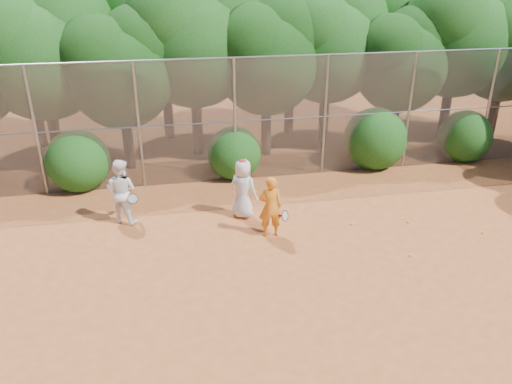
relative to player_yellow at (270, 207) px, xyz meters
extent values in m
plane|color=#A35124|center=(0.71, -2.07, -0.84)|extent=(80.00, 80.00, 0.00)
cylinder|color=gray|center=(-6.29, 3.93, 1.16)|extent=(0.09, 0.09, 4.00)
cylinder|color=gray|center=(-3.29, 3.93, 1.16)|extent=(0.09, 0.09, 4.00)
cylinder|color=gray|center=(-0.29, 3.93, 1.16)|extent=(0.09, 0.09, 4.00)
cylinder|color=gray|center=(2.71, 3.93, 1.16)|extent=(0.09, 0.09, 4.00)
cylinder|color=gray|center=(5.71, 3.93, 1.16)|extent=(0.09, 0.09, 4.00)
cylinder|color=gray|center=(8.71, 3.93, 1.16)|extent=(0.09, 0.09, 4.00)
cylinder|color=gray|center=(0.71, 3.93, 3.16)|extent=(20.00, 0.05, 0.05)
cylinder|color=gray|center=(0.71, 3.93, 1.16)|extent=(20.00, 0.04, 0.04)
cube|color=slate|center=(0.71, 3.93, 1.16)|extent=(20.00, 0.02, 4.00)
cylinder|color=black|center=(-6.29, 6.43, 0.42)|extent=(0.38, 0.38, 2.52)
sphere|color=#144711|center=(-6.29, 6.43, 2.89)|extent=(4.03, 4.03, 4.03)
sphere|color=#144711|center=(-5.49, 6.83, 3.89)|extent=(3.23, 3.23, 3.23)
sphere|color=#144711|center=(-7.00, 6.13, 3.69)|extent=(3.02, 3.02, 3.02)
cylinder|color=black|center=(-3.79, 5.73, 0.24)|extent=(0.36, 0.36, 2.17)
sphere|color=black|center=(-3.79, 5.73, 2.37)|extent=(3.47, 3.47, 3.47)
sphere|color=black|center=(-3.10, 6.08, 3.24)|extent=(2.78, 2.78, 2.78)
sphere|color=black|center=(-4.40, 5.47, 3.06)|extent=(2.60, 2.60, 2.60)
cylinder|color=black|center=(-1.29, 6.73, 0.49)|extent=(0.39, 0.39, 2.66)
sphere|color=#144711|center=(-1.29, 6.73, 3.09)|extent=(4.26, 4.26, 4.26)
sphere|color=#144711|center=(-0.44, 7.16, 4.16)|extent=(3.40, 3.40, 3.40)
sphere|color=#144711|center=(-2.04, 6.41, 3.94)|extent=(3.19, 3.19, 3.19)
cylinder|color=black|center=(1.21, 6.13, 0.29)|extent=(0.37, 0.37, 2.27)
sphere|color=black|center=(1.21, 6.13, 2.52)|extent=(3.64, 3.64, 3.64)
sphere|color=black|center=(1.93, 6.49, 3.43)|extent=(2.91, 2.91, 2.91)
sphere|color=black|center=(0.57, 5.86, 3.25)|extent=(2.73, 2.73, 2.73)
cylinder|color=black|center=(3.71, 6.93, 0.38)|extent=(0.38, 0.38, 2.45)
sphere|color=#144711|center=(3.71, 6.93, 2.78)|extent=(3.92, 3.92, 3.92)
sphere|color=#144711|center=(4.49, 7.32, 3.76)|extent=(3.14, 3.14, 3.14)
sphere|color=#144711|center=(3.02, 6.64, 3.57)|extent=(2.94, 2.94, 2.94)
cylinder|color=black|center=(6.21, 5.93, 0.21)|extent=(0.36, 0.36, 2.10)
sphere|color=black|center=(6.21, 5.93, 2.26)|extent=(3.36, 3.36, 3.36)
sphere|color=black|center=(6.88, 6.27, 3.10)|extent=(2.69, 2.69, 2.69)
sphere|color=black|center=(5.62, 5.68, 2.94)|extent=(2.52, 2.52, 2.52)
cylinder|color=black|center=(8.71, 6.53, 0.45)|extent=(0.39, 0.39, 2.59)
sphere|color=#144711|center=(8.71, 6.53, 2.99)|extent=(4.14, 4.14, 4.14)
sphere|color=#144711|center=(9.53, 6.94, 4.02)|extent=(3.32, 3.32, 3.32)
sphere|color=#144711|center=(7.98, 6.22, 3.82)|extent=(3.11, 3.11, 3.11)
cylinder|color=black|center=(10.71, 6.23, 0.31)|extent=(0.37, 0.37, 2.31)
sphere|color=black|center=(10.71, 6.23, 2.57)|extent=(3.70, 3.70, 3.70)
sphere|color=black|center=(10.06, 5.95, 3.31)|extent=(2.77, 2.77, 2.77)
cylinder|color=black|center=(-7.29, 8.73, 0.47)|extent=(0.39, 0.39, 2.62)
sphere|color=#144711|center=(-7.29, 8.73, 3.04)|extent=(4.20, 4.20, 4.20)
sphere|color=#144711|center=(-6.45, 9.15, 4.09)|extent=(3.36, 3.36, 3.36)
cylinder|color=black|center=(-2.29, 8.93, 0.56)|extent=(0.40, 0.40, 2.80)
sphere|color=#144711|center=(-2.29, 8.93, 3.30)|extent=(4.48, 4.48, 4.48)
sphere|color=#144711|center=(-1.40, 9.38, 4.42)|extent=(3.58, 3.58, 3.58)
sphere|color=#144711|center=(-3.08, 8.59, 4.20)|extent=(3.36, 3.36, 3.36)
cylinder|color=black|center=(2.71, 8.53, 0.42)|extent=(0.38, 0.38, 2.52)
sphere|color=#144711|center=(2.71, 8.53, 2.89)|extent=(4.03, 4.03, 4.03)
sphere|color=#144711|center=(3.51, 8.93, 3.89)|extent=(3.23, 3.23, 3.23)
sphere|color=#144711|center=(2.00, 8.23, 3.69)|extent=(3.02, 3.02, 3.02)
cylinder|color=black|center=(7.21, 9.13, 0.52)|extent=(0.40, 0.40, 2.73)
sphere|color=#144711|center=(7.21, 9.13, 3.20)|extent=(4.37, 4.37, 4.37)
sphere|color=#144711|center=(8.08, 9.57, 4.29)|extent=(3.49, 3.49, 3.49)
sphere|color=#144711|center=(6.44, 8.80, 4.07)|extent=(3.28, 3.28, 3.28)
sphere|color=#144711|center=(-5.29, 4.23, 0.16)|extent=(2.00, 2.00, 2.00)
sphere|color=#144711|center=(-0.29, 4.23, 0.06)|extent=(1.80, 1.80, 1.80)
sphere|color=#144711|center=(4.71, 4.23, 0.26)|extent=(2.20, 2.20, 2.20)
sphere|color=#144711|center=(8.21, 4.23, 0.11)|extent=(1.90, 1.90, 1.90)
imported|color=orange|center=(0.00, 0.00, 0.00)|extent=(0.64, 0.45, 1.69)
torus|color=black|center=(0.35, -0.20, -0.19)|extent=(0.29, 0.29, 0.30)
cylinder|color=black|center=(0.20, -0.05, -0.25)|extent=(0.22, 0.22, 0.11)
imported|color=silver|center=(-0.51, 1.23, 0.01)|extent=(0.99, 0.95, 1.71)
ellipsoid|color=#B02119|center=(-0.51, 1.23, 0.83)|extent=(0.22, 0.22, 0.13)
sphere|color=#C4DD28|center=(-0.21, 1.03, 0.01)|extent=(0.07, 0.07, 0.07)
imported|color=white|center=(-3.83, 1.58, 0.07)|extent=(1.12, 1.03, 1.84)
torus|color=black|center=(-3.53, 1.28, -0.04)|extent=(0.31, 0.23, 0.25)
cylinder|color=black|center=(-3.53, 1.45, -0.19)|extent=(0.04, 0.23, 0.21)
sphere|color=#C4DD28|center=(3.94, -0.06, -0.81)|extent=(0.07, 0.07, 0.07)
sphere|color=#C4DD28|center=(2.34, 0.10, -0.81)|extent=(0.07, 0.07, 0.07)
sphere|color=#C4DD28|center=(3.18, -1.71, -0.81)|extent=(0.07, 0.07, 0.07)
sphere|color=#C4DD28|center=(5.62, -1.03, -0.81)|extent=(0.07, 0.07, 0.07)
sphere|color=#C4DD28|center=(4.40, 2.10, -0.81)|extent=(0.07, 0.07, 0.07)
camera|label=1|loc=(-2.60, -11.30, 5.76)|focal=35.00mm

